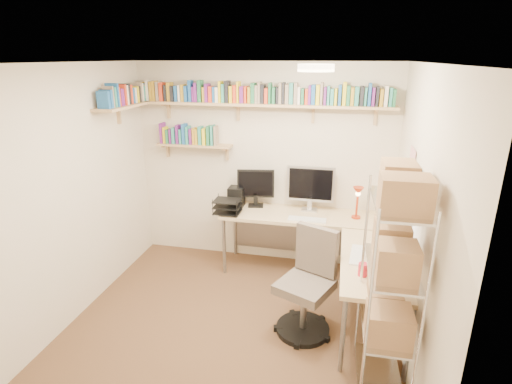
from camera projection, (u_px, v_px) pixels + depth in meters
ground at (232, 324)px, 4.00m from camera, size 3.20×3.20×0.00m
room_shell at (229, 177)px, 3.50m from camera, size 3.24×3.04×2.52m
wall_shelves at (225, 104)px, 4.63m from camera, size 3.12×1.09×0.80m
corner_desk at (308, 224)px, 4.51m from camera, size 2.12×1.98×1.32m
office_chair at (307, 290)px, 3.81m from camera, size 0.60×0.61×1.04m
wire_rack at (393, 260)px, 2.84m from camera, size 0.37×0.74×1.85m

